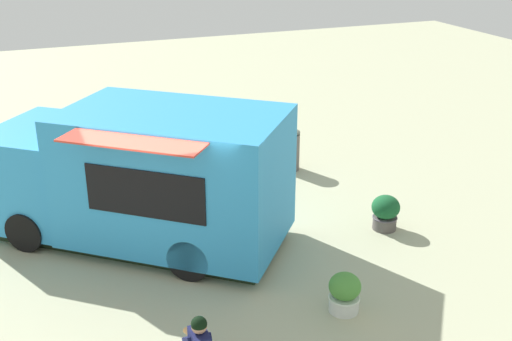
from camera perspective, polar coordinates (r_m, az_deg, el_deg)
ground_plane at (r=11.13m, az=-7.56°, el=-8.33°), size 40.00×40.00×0.00m
food_truck at (r=11.50m, az=-10.23°, el=-0.75°), size 5.14×5.58×2.50m
planter_flowering_near at (r=9.79m, az=7.96°, el=-10.80°), size 0.49×0.49×0.64m
planter_flowering_far at (r=15.07m, az=-1.62°, el=1.86°), size 0.60×0.60×0.75m
planter_flowering_side at (r=12.26m, az=11.55°, el=-3.65°), size 0.54×0.54×0.68m
trash_bin at (r=14.75m, az=2.93°, el=1.91°), size 0.53×0.53×0.98m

